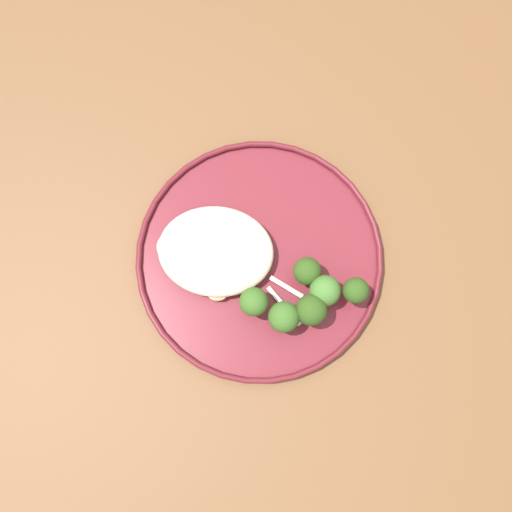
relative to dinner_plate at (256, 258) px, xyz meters
name	(u,v)px	position (x,y,z in m)	size (l,w,h in m)	color
ground	(258,315)	(0.00, 0.01, -0.75)	(6.00, 6.00, 0.00)	#665B51
wooden_dining_table	(259,266)	(0.00, 0.01, -0.09)	(1.40, 1.00, 0.74)	brown
dinner_plate	(256,258)	(0.00, 0.00, 0.00)	(0.29, 0.29, 0.02)	maroon
noodle_bed	(216,251)	(-0.05, 0.00, 0.02)	(0.13, 0.11, 0.03)	beige
seared_scallop_large_seared	(173,248)	(-0.10, 0.00, 0.01)	(0.04, 0.04, 0.01)	beige
seared_scallop_left_edge	(241,267)	(-0.02, -0.01, 0.01)	(0.03, 0.03, 0.01)	#E5C689
seared_scallop_half_hidden	(220,260)	(-0.04, -0.01, 0.01)	(0.02, 0.02, 0.02)	#E5C689
seared_scallop_front_small	(201,247)	(-0.07, 0.00, 0.01)	(0.03, 0.03, 0.01)	beige
seared_scallop_center_golden	(197,268)	(-0.07, -0.02, 0.01)	(0.03, 0.03, 0.02)	beige
seared_scallop_tiny_bay	(217,289)	(-0.04, -0.04, 0.01)	(0.03, 0.03, 0.01)	#E5C689
broccoli_floret_beside_noodles	(325,291)	(0.08, -0.04, 0.04)	(0.03, 0.03, 0.05)	#89A356
broccoli_floret_rear_charred	(255,302)	(0.01, -0.06, 0.04)	(0.03, 0.03, 0.05)	#7A994C
broccoli_floret_left_leaning	(355,291)	(0.11, -0.03, 0.04)	(0.03, 0.03, 0.05)	#89A356
broccoli_floret_front_edge	(284,317)	(0.04, -0.07, 0.04)	(0.03, 0.03, 0.05)	#7A994C
broccoli_floret_near_rim	(307,272)	(0.06, -0.02, 0.03)	(0.03, 0.03, 0.05)	#7A994C
broccoli_floret_small_sprig	(311,310)	(0.07, -0.06, 0.04)	(0.04, 0.04, 0.05)	#89A356
onion_sliver_pale_crescent	(284,306)	(0.04, -0.05, 0.01)	(0.06, 0.01, 0.00)	silver
onion_sliver_short_strip	(286,287)	(0.04, -0.03, 0.01)	(0.04, 0.01, 0.00)	silver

